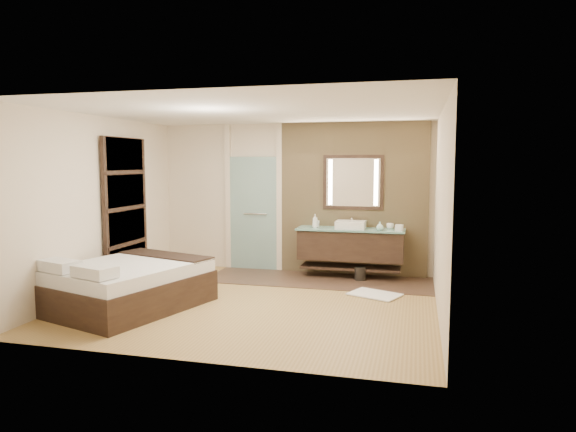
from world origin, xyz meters
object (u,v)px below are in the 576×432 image
(vanity, at_px, (351,245))
(waste_bin, at_px, (360,274))
(bed, at_px, (127,285))
(mirror_unit, at_px, (353,182))

(vanity, height_order, waste_bin, vanity)
(vanity, relative_size, bed, 0.79)
(vanity, distance_m, mirror_unit, 1.10)
(vanity, bearing_deg, waste_bin, -46.45)
(vanity, height_order, bed, vanity)
(mirror_unit, bearing_deg, waste_bin, -66.29)
(mirror_unit, bearing_deg, vanity, -90.00)
(mirror_unit, height_order, waste_bin, mirror_unit)
(vanity, distance_m, bed, 3.80)
(bed, xyz_separation_m, waste_bin, (2.95, 2.40, -0.20))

